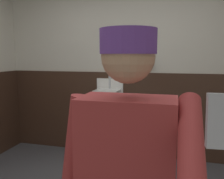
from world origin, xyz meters
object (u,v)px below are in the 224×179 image
(urinal_solo, at_px, (108,105))
(cell_phone, at_px, (222,121))
(soap_dispenser, at_px, (150,60))
(person, at_px, (127,176))

(urinal_solo, xyz_separation_m, cell_phone, (1.03, -2.80, 0.58))
(urinal_solo, xyz_separation_m, soap_dispenser, (0.59, 0.12, 0.64))
(urinal_solo, bearing_deg, soap_dispenser, 11.51)
(person, xyz_separation_m, cell_phone, (0.29, -0.50, 0.41))
(cell_phone, xyz_separation_m, soap_dispenser, (-0.44, 2.92, 0.06))
(cell_phone, bearing_deg, soap_dispenser, 94.62)
(cell_phone, bearing_deg, person, 116.10)
(soap_dispenser, bearing_deg, person, -86.41)
(person, bearing_deg, urinal_solo, 107.78)
(person, height_order, soap_dispenser, person)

